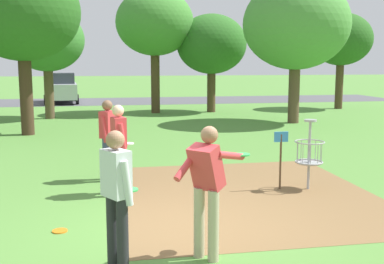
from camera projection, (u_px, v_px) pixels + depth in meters
The scene contains 16 objects.
ground_plane at pixel (178, 230), 7.07m from camera, with size 160.00×160.00×0.00m, color #518438.
dirt_tee_pad at pixel (246, 194), 8.97m from camera, with size 4.78×5.35×0.01m, color brown.
disc_golf_basket at pixel (306, 152), 9.22m from camera, with size 0.98×0.58×1.39m.
player_foreground_watching at pixel (119, 144), 8.82m from camera, with size 0.43×0.49×1.71m.
player_throwing at pixel (117, 193), 5.56m from camera, with size 0.45×0.48×1.71m.
player_waiting_left at pixel (207, 184), 5.90m from camera, with size 1.09×0.65×1.71m.
player_waiting_right at pixel (108, 135), 9.90m from camera, with size 0.45×0.49×1.71m.
frisbee_by_tee at pixel (60, 231), 6.99m from camera, with size 0.22×0.22×0.02m, color orange.
tree_near_left at pixel (212, 45), 23.25m from camera, with size 3.46×3.46×4.84m.
tree_near_right at pixel (155, 23), 22.66m from camera, with size 3.75×3.75×5.98m.
tree_mid_center at pixel (296, 25), 18.91m from camera, with size 4.28×4.28×5.82m.
tree_far_left at pixel (47, 40), 20.45m from camera, with size 3.23×3.23×4.83m.
tree_far_center at pixel (341, 40), 24.88m from camera, with size 3.24×3.24×5.06m.
tree_far_right at pixel (22, 12), 15.71m from camera, with size 3.86×3.86×5.80m.
parking_lot_strip at pixel (123, 101), 30.26m from camera, with size 36.00×6.00×0.01m, color #4C4C51.
parked_car_leftmost at pixel (61, 88), 28.84m from camera, with size 2.27×4.35×1.84m.
Camera 1 is at (-0.99, -6.71, 2.50)m, focal length 44.08 mm.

